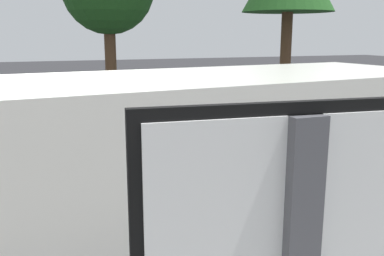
# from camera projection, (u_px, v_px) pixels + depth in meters

# --- Properties ---
(ground_plane) EXTENTS (80.00, 80.00, 0.00)m
(ground_plane) POSITION_uv_depth(u_px,v_px,m) (56.00, 254.00, 5.25)
(ground_plane) COLOR #262628
(lane_marking_centre) EXTENTS (28.00, 0.16, 0.01)m
(lane_marking_centre) POSITION_uv_depth(u_px,v_px,m) (272.00, 218.00, 6.26)
(lane_marking_centre) COLOR #E0D14C
(white_van) EXTENTS (5.38, 2.70, 2.20)m
(white_van) POSITION_uv_depth(u_px,v_px,m) (219.00, 158.00, 4.79)
(white_van) COLOR silver
(white_van) RESTS_ON ground_plane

